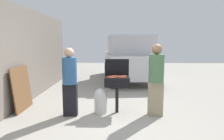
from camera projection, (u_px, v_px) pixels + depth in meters
name	position (u px, v px, depth m)	size (l,w,h in m)	color
ground_plane	(113.00, 116.00, 4.78)	(24.00, 24.00, 0.00)	#9E998E
house_wall_side	(21.00, 56.00, 5.64)	(0.24, 8.00, 2.71)	slate
bbq_grill	(117.00, 83.00, 4.92)	(0.60, 0.44, 0.90)	black
grill_lid_open	(117.00, 67.00, 5.09)	(0.60, 0.05, 0.42)	black
hot_dog_0	(112.00, 78.00, 4.74)	(0.03, 0.03, 0.13)	#C6593D
hot_dog_1	(124.00, 76.00, 4.95)	(0.03, 0.03, 0.13)	#C6593D
hot_dog_2	(110.00, 77.00, 4.87)	(0.03, 0.03, 0.13)	#AD4228
hot_dog_3	(114.00, 76.00, 5.01)	(0.03, 0.03, 0.13)	#B74C33
hot_dog_4	(121.00, 77.00, 4.81)	(0.03, 0.03, 0.13)	#B74C33
hot_dog_5	(122.00, 78.00, 4.75)	(0.03, 0.03, 0.13)	#AD4228
hot_dog_6	(114.00, 77.00, 4.78)	(0.03, 0.03, 0.13)	#B74C33
hot_dog_7	(112.00, 76.00, 4.93)	(0.03, 0.03, 0.13)	#C6593D
hot_dog_8	(117.00, 76.00, 4.93)	(0.03, 0.03, 0.13)	#AD4228
hot_dog_9	(124.00, 76.00, 5.00)	(0.03, 0.03, 0.13)	#AD4228
hot_dog_10	(124.00, 77.00, 4.87)	(0.03, 0.03, 0.13)	#C6593D
hot_dog_11	(109.00, 77.00, 4.79)	(0.03, 0.03, 0.13)	#AD4228
hot_dog_12	(114.00, 76.00, 4.97)	(0.03, 0.03, 0.13)	#AD4228
hot_dog_13	(119.00, 76.00, 4.98)	(0.03, 0.03, 0.13)	#B74C33
hot_dog_14	(118.00, 77.00, 4.89)	(0.03, 0.03, 0.13)	#C6593D
hot_dog_15	(111.00, 77.00, 4.83)	(0.03, 0.03, 0.13)	#AD4228
propane_tank	(101.00, 100.00, 4.95)	(0.32, 0.32, 0.62)	silver
person_left	(70.00, 79.00, 4.70)	(0.34, 0.34, 1.62)	black
person_right	(156.00, 77.00, 4.71)	(0.36, 0.36, 1.70)	gray
parked_minivan	(128.00, 58.00, 9.16)	(2.39, 4.57, 2.02)	#B7B7BC
leaning_board	(22.00, 88.00, 5.14)	(0.03, 0.90, 1.13)	brown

